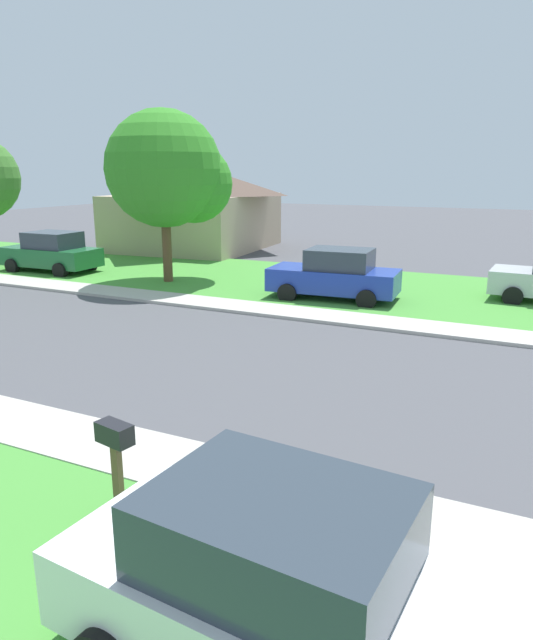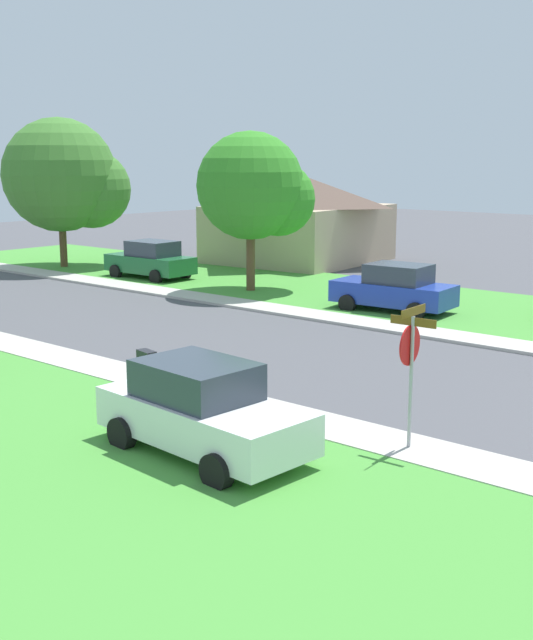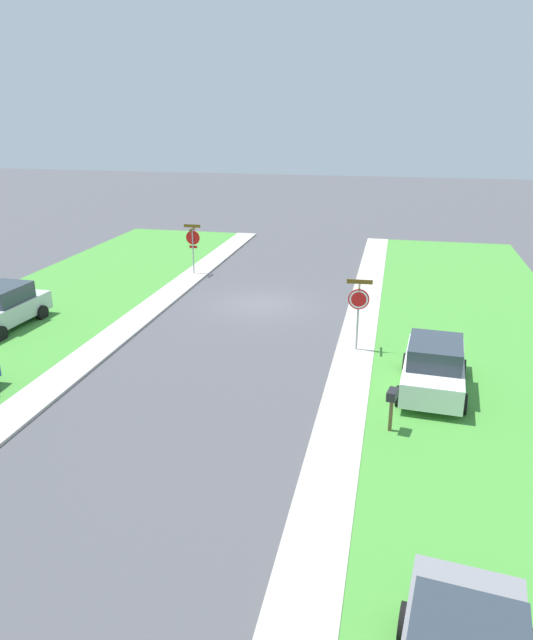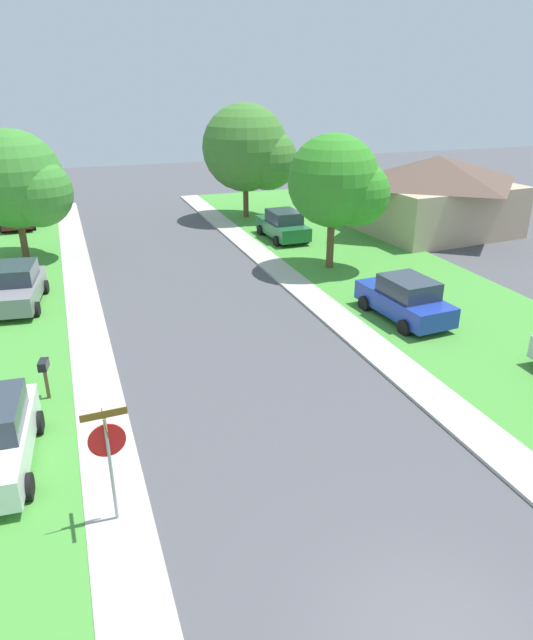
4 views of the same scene
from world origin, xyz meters
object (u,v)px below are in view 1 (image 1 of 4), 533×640
at_px(car_white_kerbside_mid, 293,594).
at_px(mailbox, 115,446).
at_px(house_right_setback, 195,206).
at_px(car_green_driveway_right, 51,252).
at_px(tree_sidewalk_mid, 171,173).
at_px(car_blue_near_corner, 335,275).

bearing_deg(car_white_kerbside_mid, mailbox, 66.80).
distance_m(car_white_kerbside_mid, house_right_setback, 28.68).
xyz_separation_m(car_green_driveway_right, tree_sidewalk_mid, (0.45, -6.05, 3.32)).
bearing_deg(house_right_setback, car_green_driveway_right, 171.98).
distance_m(tree_sidewalk_mid, house_right_setback, 10.27).
bearing_deg(mailbox, car_green_driveway_right, 47.84).
xyz_separation_m(car_white_kerbside_mid, tree_sidewalk_mid, (14.78, 11.32, 3.32)).
bearing_deg(car_blue_near_corner, mailbox, -172.72).
xyz_separation_m(car_white_kerbside_mid, mailbox, (1.25, 2.91, 0.14)).
relative_size(tree_sidewalk_mid, mailbox, 4.98).
relative_size(car_white_kerbside_mid, mailbox, 3.38).
bearing_deg(tree_sidewalk_mid, car_blue_near_corner, -92.99).
height_order(car_white_kerbside_mid, car_blue_near_corner, same).
height_order(car_green_driveway_right, mailbox, car_green_driveway_right).
relative_size(car_green_driveway_right, tree_sidewalk_mid, 0.66).
bearing_deg(car_white_kerbside_mid, car_green_driveway_right, 50.46).
xyz_separation_m(car_blue_near_corner, tree_sidewalk_mid, (0.35, 6.72, 3.32)).
bearing_deg(car_white_kerbside_mid, house_right_setback, 34.08).
bearing_deg(car_blue_near_corner, house_right_setback, 50.95).
relative_size(car_white_kerbside_mid, tree_sidewalk_mid, 0.68).
height_order(car_blue_near_corner, house_right_setback, house_right_setback).
distance_m(house_right_setback, mailbox, 26.06).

